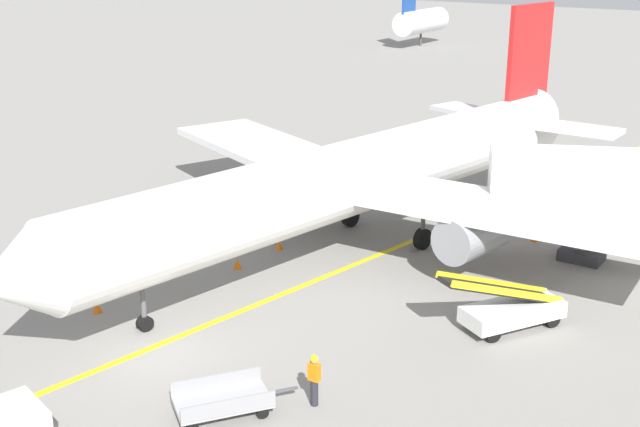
# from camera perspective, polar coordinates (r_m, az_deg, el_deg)

# --- Properties ---
(ground_plane) EXTENTS (300.00, 300.00, 0.00)m
(ground_plane) POSITION_cam_1_polar(r_m,az_deg,el_deg) (29.11, -11.93, -9.31)
(ground_plane) COLOR gray
(taxi_line_yellow) EXTENTS (14.19, 78.84, 0.01)m
(taxi_line_yellow) POSITION_cam_1_polar(r_m,az_deg,el_deg) (31.88, -4.43, -6.35)
(taxi_line_yellow) COLOR yellow
(taxi_line_yellow) RESTS_ON ground
(airliner) EXTENTS (28.18, 35.22, 10.10)m
(airliner) POSITION_cam_1_polar(r_m,az_deg,el_deg) (36.74, 3.22, 2.80)
(airliner) COLOR white
(airliner) RESTS_ON ground
(baggage_tug_near_wing) EXTENTS (2.33, 2.73, 2.10)m
(baggage_tug_near_wing) POSITION_cam_1_polar(r_m,az_deg,el_deg) (39.53, -9.27, -0.04)
(baggage_tug_near_wing) COLOR silver
(baggage_tug_near_wing) RESTS_ON ground
(belt_loader_forward_hold) EXTENTS (3.58, 4.96, 2.59)m
(belt_loader_forward_hold) POSITION_cam_1_polar(r_m,az_deg,el_deg) (30.49, 13.11, -6.43)
(belt_loader_forward_hold) COLOR silver
(belt_loader_forward_hold) RESTS_ON ground
(baggage_cart_loaded) EXTENTS (2.89, 3.53, 0.94)m
(baggage_cart_loaded) POSITION_cam_1_polar(r_m,az_deg,el_deg) (24.99, -6.77, -12.82)
(baggage_cart_loaded) COLOR #A5A5A8
(baggage_cart_loaded) RESTS_ON ground
(ground_crew_marshaller) EXTENTS (0.36, 0.24, 1.70)m
(ground_crew_marshaller) POSITION_cam_1_polar(r_m,az_deg,el_deg) (25.04, -0.40, -11.42)
(ground_crew_marshaller) COLOR #26262D
(ground_crew_marshaller) RESTS_ON ground
(safety_cone_nose_left) EXTENTS (0.36, 0.36, 0.44)m
(safety_cone_nose_left) POSITION_cam_1_polar(r_m,az_deg,el_deg) (39.45, 14.71, -1.56)
(safety_cone_nose_left) COLOR orange
(safety_cone_nose_left) RESTS_ON ground
(safety_cone_nose_right) EXTENTS (0.36, 0.36, 0.44)m
(safety_cone_nose_right) POSITION_cam_1_polar(r_m,az_deg,el_deg) (37.19, -2.88, -2.19)
(safety_cone_nose_right) COLOR orange
(safety_cone_nose_right) RESTS_ON ground
(safety_cone_wingtip_left) EXTENTS (0.36, 0.36, 0.44)m
(safety_cone_wingtip_left) POSITION_cam_1_polar(r_m,az_deg,el_deg) (44.82, -5.59, 1.43)
(safety_cone_wingtip_left) COLOR orange
(safety_cone_wingtip_left) RESTS_ON ground
(safety_cone_wingtip_right) EXTENTS (0.36, 0.36, 0.44)m
(safety_cone_wingtip_right) POSITION_cam_1_polar(r_m,az_deg,el_deg) (32.20, -15.27, -6.32)
(safety_cone_wingtip_right) COLOR orange
(safety_cone_wingtip_right) RESTS_ON ground
(safety_cone_tail_area) EXTENTS (0.36, 0.36, 0.44)m
(safety_cone_tail_area) POSITION_cam_1_polar(r_m,az_deg,el_deg) (35.23, -5.78, -3.49)
(safety_cone_tail_area) COLOR orange
(safety_cone_tail_area) RESTS_ON ground
(distant_aircraft_far_left) EXTENTS (3.00, 10.10, 8.80)m
(distant_aircraft_far_left) POSITION_cam_1_polar(r_m,az_deg,el_deg) (108.93, 7.04, 13.21)
(distant_aircraft_far_left) COLOR silver
(distant_aircraft_far_left) RESTS_ON ground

